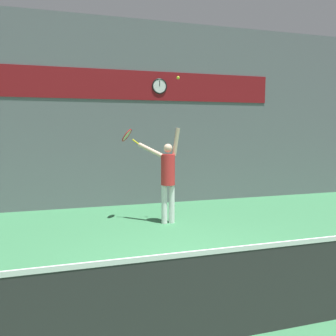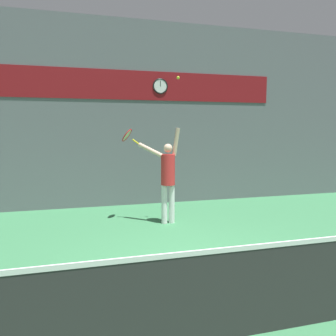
# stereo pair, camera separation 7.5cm
# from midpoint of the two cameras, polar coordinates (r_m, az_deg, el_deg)

# --- Properties ---
(ground_plane) EXTENTS (18.00, 18.00, 0.00)m
(ground_plane) POSITION_cam_midpoint_polar(r_m,az_deg,el_deg) (4.68, 7.66, -19.77)
(ground_plane) COLOR #387A4C
(back_wall) EXTENTS (18.00, 0.10, 5.00)m
(back_wall) POSITION_cam_midpoint_polar(r_m,az_deg,el_deg) (9.13, -5.12, 9.28)
(back_wall) COLOR slate
(back_wall) RESTS_ON ground_plane
(sponsor_banner) EXTENTS (7.64, 0.02, 0.77)m
(sponsor_banner) POSITION_cam_midpoint_polar(r_m,az_deg,el_deg) (9.14, -5.10, 14.13)
(sponsor_banner) COLOR maroon
(scoreboard_clock) EXTENTS (0.42, 0.04, 0.42)m
(scoreboard_clock) POSITION_cam_midpoint_polar(r_m,az_deg,el_deg) (9.23, -1.72, 14.07)
(scoreboard_clock) COLOR white
(court_net) EXTENTS (8.60, 0.07, 1.06)m
(court_net) POSITION_cam_midpoint_polar(r_m,az_deg,el_deg) (3.61, 14.92, -19.51)
(court_net) COLOR #333333
(court_net) RESTS_ON ground_plane
(tennis_player) EXTENTS (0.89, 0.55, 2.12)m
(tennis_player) POSITION_cam_midpoint_polar(r_m,az_deg,el_deg) (7.22, -0.37, -1.29)
(tennis_player) COLOR white
(tennis_player) RESTS_ON ground_plane
(tennis_racket) EXTENTS (0.44, 0.40, 0.36)m
(tennis_racket) POSITION_cam_midpoint_polar(r_m,az_deg,el_deg) (7.44, -7.37, 5.60)
(tennis_racket) COLOR yellow
(tennis_ball) EXTENTS (0.06, 0.06, 0.06)m
(tennis_ball) POSITION_cam_midpoint_polar(r_m,az_deg,el_deg) (7.21, 1.47, 15.46)
(tennis_ball) COLOR #CCDB2D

